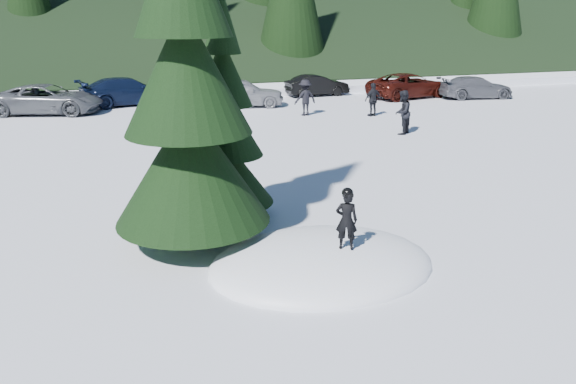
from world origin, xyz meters
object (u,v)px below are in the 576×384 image
object	(u,v)px
car_6	(409,85)
car_7	(476,87)
adult_0	(402,112)
car_3	(128,91)
spruce_short	(225,132)
child_skier	(347,220)
adult_1	(373,100)
car_5	(317,85)
spruce_tall	(187,88)
car_2	(47,99)
car_4	(241,92)
adult_2	(305,98)

from	to	relation	value
car_6	car_7	bearing A→B (deg)	-124.24
adult_0	car_3	bearing A→B (deg)	-88.21
spruce_short	child_skier	size ratio (longest dim) A/B	4.78
adult_1	car_5	bearing A→B (deg)	-98.94
spruce_short	child_skier	distance (m)	4.02
spruce_tall	adult_0	distance (m)	13.26
car_2	adult_0	bearing A→B (deg)	-107.91
adult_0	spruce_tall	bearing A→B (deg)	1.07
child_skier	car_7	bearing A→B (deg)	-105.83
car_3	car_4	distance (m)	6.06
spruce_tall	child_skier	xyz separation A→B (m)	(2.54, -2.16, -2.28)
car_4	car_5	world-z (taller)	car_4
car_4	car_6	bearing A→B (deg)	-79.23
spruce_short	adult_0	distance (m)	11.42
car_3	car_6	xyz separation A→B (m)	(15.43, -2.11, -0.03)
child_skier	car_4	distance (m)	19.66
child_skier	adult_0	distance (m)	13.03
spruce_tall	adult_1	bearing A→B (deg)	51.10
adult_0	car_6	bearing A→B (deg)	-161.79
car_6	adult_0	bearing A→B (deg)	136.68
adult_1	car_5	world-z (taller)	adult_1
car_4	adult_1	bearing A→B (deg)	-121.46
car_3	car_4	size ratio (longest dim) A/B	1.15
car_6	adult_1	bearing A→B (deg)	123.77
child_skier	car_6	xyz separation A→B (m)	(12.36, 19.76, -0.35)
adult_0	car_5	xyz separation A→B (m)	(0.47, 11.08, -0.27)
car_7	car_2	bearing A→B (deg)	93.01
adult_0	car_6	xyz separation A→B (m)	(5.24, 8.85, -0.19)
car_3	car_2	bearing A→B (deg)	98.57
spruce_short	adult_0	world-z (taller)	spruce_short
adult_0	car_7	distance (m)	11.50
adult_2	car_7	xyz separation A→B (m)	(11.05, 2.29, -0.23)
car_2	car_6	size ratio (longest dim) A/B	1.02
car_7	child_skier	bearing A→B (deg)	146.97
spruce_short	car_2	size ratio (longest dim) A/B	1.06
adult_1	car_2	distance (m)	15.58
car_4	car_5	bearing A→B (deg)	-54.62
car_4	car_7	size ratio (longest dim) A/B	1.03
spruce_short	car_5	distance (m)	20.62
spruce_tall	adult_2	distance (m)	15.94
child_skier	car_3	distance (m)	22.09
car_3	car_5	xyz separation A→B (m)	(10.67, 0.12, -0.11)
adult_1	car_6	size ratio (longest dim) A/B	0.31
adult_0	car_4	world-z (taller)	adult_0
car_2	car_4	bearing A→B (deg)	-78.83
child_skier	car_3	world-z (taller)	child_skier
adult_2	car_3	bearing A→B (deg)	-44.74
adult_1	car_3	world-z (taller)	adult_1
car_2	car_3	xyz separation A→B (m)	(3.79, 1.60, 0.02)
car_7	car_5	bearing A→B (deg)	74.13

